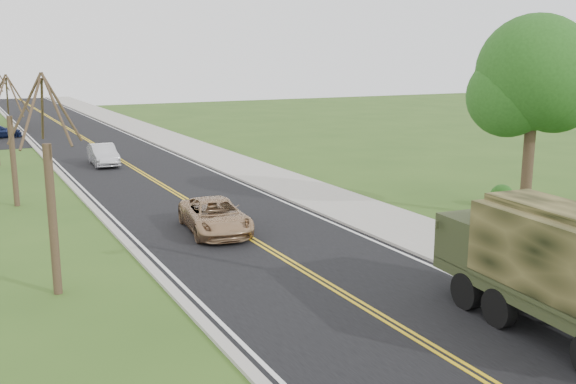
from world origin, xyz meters
TOP-DOWN VIEW (x-y plane):
  - road at (0.00, 40.00)m, footprint 8.00×120.00m
  - curb_right at (4.15, 40.00)m, footprint 0.30×120.00m
  - sidewalk_right at (5.90, 40.00)m, footprint 3.20×120.00m
  - curb_left at (-4.15, 40.00)m, footprint 0.30×120.00m
  - leafy_tree at (11.00, 10.01)m, footprint 4.83×4.50m
  - bare_tree_a at (-7.00, 10.00)m, footprint 1.93×2.26m
  - bare_tree_b at (-7.00, 22.00)m, footprint 1.83×2.14m
  - military_truck at (3.06, 1.89)m, footprint 2.70×6.41m
  - suv_champagne at (-0.80, 13.94)m, footprint 2.58×4.68m
  - sedan_silver at (-1.34, 31.13)m, footprint 1.47×3.92m

SIDE VIEW (x-z plane):
  - road at x=0.00m, z-range 0.00..0.01m
  - sidewalk_right at x=5.90m, z-range 0.00..0.10m
  - curb_left at x=-4.15m, z-range 0.00..0.10m
  - curb_right at x=4.15m, z-range 0.00..0.12m
  - suv_champagne at x=-0.80m, z-range 0.00..1.24m
  - sedan_silver at x=-1.34m, z-range 0.00..1.28m
  - military_truck at x=3.06m, z-range 0.23..3.34m
  - bare_tree_b at x=-7.00m, z-range -0.39..5.34m
  - bare_tree_a at x=-7.00m, z-range -0.41..5.66m
  - leafy_tree at x=11.00m, z-range 1.44..9.54m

